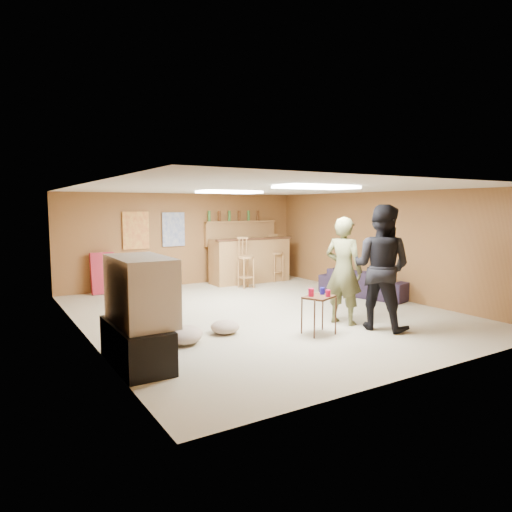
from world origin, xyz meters
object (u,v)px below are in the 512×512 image
person_black (381,267)px  tray_table (319,315)px  sofa (365,283)px  tv_body (141,290)px  bar_counter (250,260)px  person_olive (344,271)px

person_black → tray_table: (-1.01, 0.24, -0.67)m
sofa → tv_body: bearing=92.3°
tray_table → bar_counter: bearing=71.6°
sofa → person_black: bearing=124.8°
tv_body → person_olive: (3.36, 0.17, -0.04)m
bar_counter → tray_table: bearing=-108.4°
person_olive → person_black: (0.28, -0.53, 0.10)m
person_olive → tray_table: (-0.73, -0.28, -0.58)m
sofa → bar_counter: bearing=8.3°
person_olive → person_black: size_ratio=0.90×
tv_body → person_olive: bearing=2.9°
bar_counter → sofa: size_ratio=1.04×
person_black → sofa: (1.71, 2.02, -0.68)m
person_black → person_olive: bearing=4.6°
person_olive → person_black: 0.60m
bar_counter → person_olive: size_ratio=1.16×
tray_table → person_black: bearing=-13.5°
tv_body → bar_counter: bearing=47.0°
bar_counter → person_olive: 4.36m
bar_counter → tray_table: size_ratio=3.48×
person_olive → person_black: person_black is taller
bar_counter → tray_table: 4.82m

